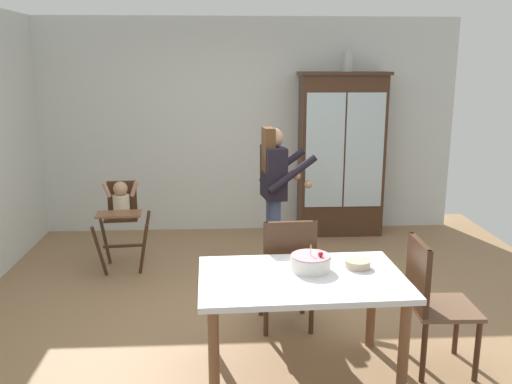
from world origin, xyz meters
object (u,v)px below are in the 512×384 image
(ceramic_vase, at_px, (348,61))
(dining_chair_far_side, at_px, (288,266))
(china_cabinet, at_px, (341,154))
(birthday_cake, at_px, (311,262))
(high_chair_with_toddler, at_px, (121,209))
(serving_bowl, at_px, (358,264))
(dining_chair_right_end, at_px, (430,296))
(adult_person, at_px, (274,183))
(dining_table, at_px, (302,290))

(ceramic_vase, relative_size, dining_chair_far_side, 0.28)
(china_cabinet, distance_m, dining_chair_far_side, 2.81)
(birthday_cake, bearing_deg, high_chair_with_toddler, 129.77)
(dining_chair_far_side, bearing_deg, china_cabinet, -113.01)
(china_cabinet, bearing_deg, high_chair_with_toddler, -156.07)
(china_cabinet, relative_size, serving_bowl, 11.34)
(dining_chair_right_end, bearing_deg, serving_bowl, 80.14)
(adult_person, relative_size, serving_bowl, 8.50)
(dining_chair_far_side, bearing_deg, serving_bowl, 127.14)
(high_chair_with_toddler, height_order, serving_bowl, high_chair_with_toddler)
(adult_person, xyz_separation_m, dining_chair_right_end, (0.94, -1.85, -0.41))
(dining_chair_far_side, height_order, dining_chair_right_end, same)
(birthday_cake, distance_m, dining_chair_far_side, 0.60)
(china_cabinet, xyz_separation_m, high_chair_with_toddler, (-2.54, -1.13, -0.37))
(birthday_cake, bearing_deg, dining_chair_far_side, 99.85)
(high_chair_with_toddler, bearing_deg, adult_person, -14.12)
(dining_chair_right_end, bearing_deg, birthday_cake, 86.55)
(high_chair_with_toddler, bearing_deg, dining_chair_right_end, -44.92)
(china_cabinet, xyz_separation_m, adult_person, (-0.96, -1.38, -0.06))
(birthday_cake, bearing_deg, adult_person, 93.18)
(china_cabinet, height_order, dining_table, china_cabinet)
(birthday_cake, relative_size, serving_bowl, 1.56)
(high_chair_with_toddler, xyz_separation_m, birthday_cake, (1.68, -2.02, 0.14))
(dining_table, relative_size, birthday_cake, 5.09)
(high_chair_with_toddler, distance_m, adult_person, 1.63)
(dining_table, relative_size, dining_chair_far_side, 1.49)
(birthday_cake, relative_size, dining_chair_right_end, 0.29)
(china_cabinet, xyz_separation_m, ceramic_vase, (0.04, 0.00, 1.13))
(adult_person, distance_m, dining_chair_far_side, 1.29)
(ceramic_vase, distance_m, serving_bowl, 3.47)
(serving_bowl, bearing_deg, dining_table, -161.46)
(high_chair_with_toddler, bearing_deg, dining_table, -58.22)
(adult_person, height_order, dining_chair_right_end, adult_person)
(adult_person, height_order, dining_chair_far_side, adult_person)
(serving_bowl, xyz_separation_m, dining_chair_right_end, (0.50, -0.10, -0.21))
(ceramic_vase, distance_m, dining_chair_right_end, 3.60)
(ceramic_vase, distance_m, adult_person, 2.08)
(ceramic_vase, height_order, dining_chair_right_end, ceramic_vase)
(ceramic_vase, relative_size, serving_bowl, 1.50)
(dining_table, xyz_separation_m, dining_chair_far_side, (-0.02, 0.66, -0.08))
(ceramic_vase, xyz_separation_m, dining_table, (-0.98, -3.26, -1.52))
(ceramic_vase, height_order, dining_chair_far_side, ceramic_vase)
(adult_person, distance_m, dining_table, 1.91)
(serving_bowl, bearing_deg, ceramic_vase, 79.72)
(ceramic_vase, bearing_deg, china_cabinet, -174.97)
(adult_person, bearing_deg, china_cabinet, -43.77)
(high_chair_with_toddler, xyz_separation_m, dining_chair_far_side, (1.58, -1.47, -0.10))
(high_chair_with_toddler, height_order, dining_table, high_chair_with_toddler)
(china_cabinet, relative_size, ceramic_vase, 7.56)
(adult_person, relative_size, birthday_cake, 5.47)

